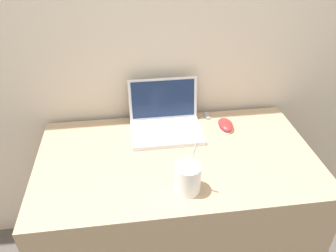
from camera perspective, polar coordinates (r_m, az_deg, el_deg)
wall_back at (r=1.46m, az=-0.52°, el=20.39°), size 7.00×0.04×2.50m
desk at (r=1.62m, az=1.33°, el=-15.25°), size 1.15×0.64×0.73m
laptop at (r=1.50m, az=-0.47°, el=0.98°), size 0.32×0.26×0.21m
drink_cup at (r=1.18m, az=3.47°, el=-9.01°), size 0.09×0.09×0.23m
computer_mouse at (r=1.54m, az=9.98°, el=0.14°), size 0.07×0.11×0.03m
usb_stick at (r=1.62m, az=6.82°, el=1.80°), size 0.02×0.06×0.01m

